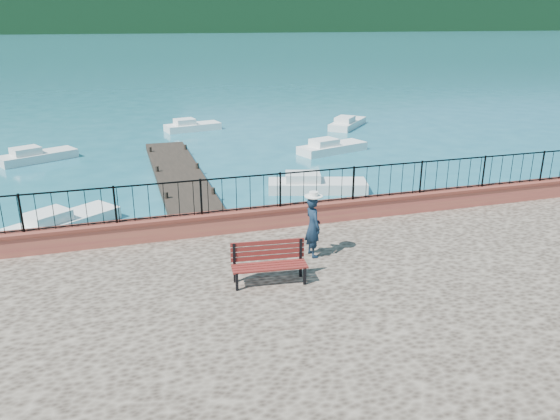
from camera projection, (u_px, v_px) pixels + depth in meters
ground at (340, 328)px, 12.57m from camera, size 2000.00×2000.00×0.00m
parapet at (290, 215)px, 15.41m from camera, size 28.00×0.46×0.58m
railing at (291, 189)px, 15.16m from camera, size 27.00×0.05×0.95m
dock at (184, 185)px, 22.80m from camera, size 2.00×16.00×0.30m
far_forest at (113, 14)px, 280.31m from camera, size 900.00×60.00×18.00m
companion_hill at (326, 25)px, 578.48m from camera, size 448.00×384.00×180.00m
park_bench at (269, 271)px, 12.03m from camera, size 1.70×0.72×0.92m
person at (313, 227)px, 13.25m from camera, size 0.41×0.59×1.53m
hat at (314, 194)px, 12.97m from camera, size 0.44×0.44×0.12m
boat_0 at (64, 218)px, 18.36m from camera, size 3.73×3.21×0.80m
boat_1 at (317, 182)px, 22.44m from camera, size 4.23×2.37×0.80m
boat_2 at (333, 145)px, 29.02m from camera, size 4.07×2.40×0.80m
boat_3 at (37, 153)px, 27.21m from camera, size 3.83×2.80×0.80m
boat_4 at (193, 124)px, 34.71m from camera, size 3.64×1.99×0.80m
boat_5 at (348, 121)px, 35.76m from camera, size 3.64×3.83×0.80m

